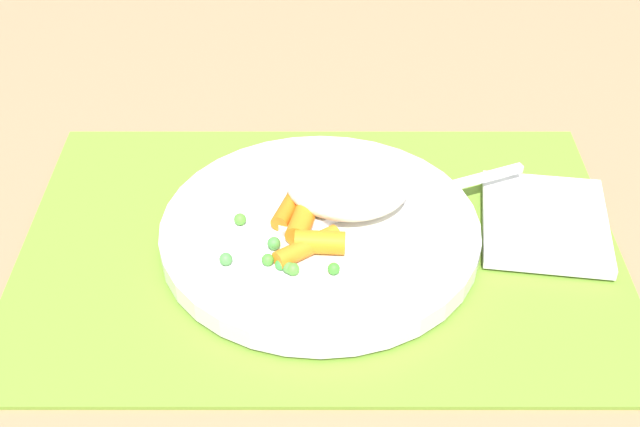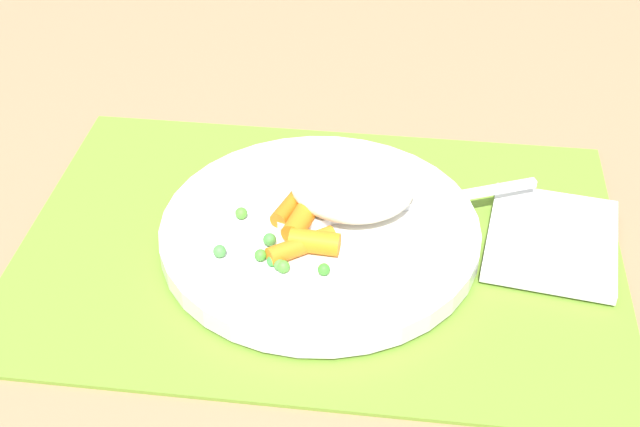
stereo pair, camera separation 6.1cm
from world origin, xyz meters
TOP-DOWN VIEW (x-y plane):
  - ground_plane at (0.00, 0.00)m, footprint 2.40×2.40m
  - placemat at (0.00, 0.00)m, footprint 0.45×0.31m
  - plate at (0.00, 0.00)m, footprint 0.24×0.24m
  - rice_mound at (-0.02, -0.03)m, footprint 0.09×0.08m
  - carrot_portion at (0.01, 0.02)m, footprint 0.05×0.08m
  - pea_scatter at (0.03, 0.04)m, footprint 0.08×0.06m
  - fork at (-0.05, -0.02)m, footprint 0.20×0.09m
  - napkin at (-0.17, -0.02)m, footprint 0.11×0.12m

SIDE VIEW (x-z plane):
  - ground_plane at x=0.00m, z-range 0.00..0.00m
  - placemat at x=0.00m, z-range 0.00..0.01m
  - napkin at x=-0.17m, z-range 0.01..0.01m
  - plate at x=0.00m, z-range 0.01..0.02m
  - fork at x=-0.05m, z-range 0.02..0.03m
  - pea_scatter at x=0.03m, z-range 0.02..0.03m
  - carrot_portion at x=0.01m, z-range 0.02..0.04m
  - rice_mound at x=-0.02m, z-range 0.02..0.05m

